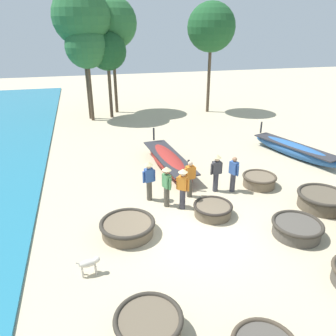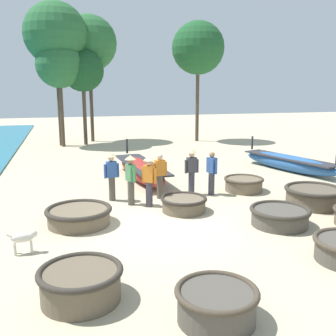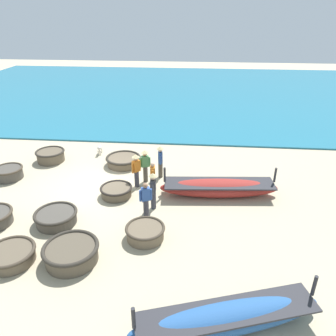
{
  "view_description": "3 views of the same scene",
  "coord_description": "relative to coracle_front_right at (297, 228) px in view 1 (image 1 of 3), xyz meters",
  "views": [
    {
      "loc": [
        -3.44,
        -8.79,
        6.5
      ],
      "look_at": [
        -0.19,
        3.51,
        0.94
      ],
      "focal_mm": 35.0,
      "sensor_mm": 36.0,
      "label": 1
    },
    {
      "loc": [
        -2.65,
        -10.36,
        3.88
      ],
      "look_at": [
        1.0,
        3.45,
        0.86
      ],
      "focal_mm": 42.0,
      "sensor_mm": 36.0,
      "label": 2
    },
    {
      "loc": [
        13.36,
        4.39,
        7.71
      ],
      "look_at": [
        -0.02,
        3.17,
        1.09
      ],
      "focal_mm": 35.0,
      "sensor_mm": 36.0,
      "label": 3
    }
  ],
  "objects": [
    {
      "name": "ground_plane",
      "position": [
        -3.09,
        0.98,
        -0.28
      ],
      "size": [
        80.0,
        80.0,
        0.0
      ],
      "primitive_type": "plane",
      "color": "#BCAD8C"
    },
    {
      "name": "coracle_front_right",
      "position": [
        0.0,
        0.0,
        0.0
      ],
      "size": [
        1.69,
        1.69,
        0.51
      ],
      "color": "#4C473F",
      "rests_on": "ground"
    },
    {
      "name": "coracle_weathered",
      "position": [
        -5.6,
        -2.6,
        0.06
      ],
      "size": [
        1.57,
        1.57,
        0.63
      ],
      "color": "brown",
      "rests_on": "ground"
    },
    {
      "name": "coracle_far_right",
      "position": [
        -5.47,
        1.52,
        -0.0
      ],
      "size": [
        1.88,
        1.88,
        0.5
      ],
      "color": "brown",
      "rests_on": "ground"
    },
    {
      "name": "coracle_far_left",
      "position": [
        -2.25,
        1.89,
        -0.03
      ],
      "size": [
        1.46,
        1.46,
        0.46
      ],
      "color": "brown",
      "rests_on": "ground"
    },
    {
      "name": "coracle_beside_post",
      "position": [
        2.04,
        1.37,
        0.06
      ],
      "size": [
        1.89,
        1.89,
        0.62
      ],
      "color": "brown",
      "rests_on": "ground"
    },
    {
      "name": "coracle_center",
      "position": [
        0.64,
        3.65,
        -0.0
      ],
      "size": [
        1.48,
        1.48,
        0.51
      ],
      "color": "brown",
      "rests_on": "ground"
    },
    {
      "name": "long_boat_white_hull",
      "position": [
        4.21,
        6.37,
        0.11
      ],
      "size": [
        2.49,
        5.33,
        1.34
      ],
      "color": "#285693",
      "rests_on": "ground"
    },
    {
      "name": "long_boat_green_hull",
      "position": [
        -2.71,
        6.49,
        0.12
      ],
      "size": [
        1.57,
        5.38,
        1.39
      ],
      "color": "maroon",
      "rests_on": "ground"
    },
    {
      "name": "fisherman_hauling",
      "position": [
        -1.41,
        3.69,
        0.68
      ],
      "size": [
        0.53,
        0.36,
        1.67
      ],
      "color": "#383842",
      "rests_on": "ground"
    },
    {
      "name": "fisherman_by_coracle",
      "position": [
        -2.62,
        3.51,
        0.56
      ],
      "size": [
        0.53,
        0.26,
        1.57
      ],
      "color": "#4C473D",
      "rests_on": "ground"
    },
    {
      "name": "fisherman_standing_left",
      "position": [
        -3.19,
        2.66,
        0.68
      ],
      "size": [
        0.43,
        0.39,
        1.67
      ],
      "color": "#383842",
      "rests_on": "ground"
    },
    {
      "name": "fisherman_crouching",
      "position": [
        -0.72,
        3.48,
        0.56
      ],
      "size": [
        0.33,
        0.5,
        1.57
      ],
      "color": "#383842",
      "rests_on": "ground"
    },
    {
      "name": "fisherman_standing_right",
      "position": [
        -3.73,
        3.0,
        0.68
      ],
      "size": [
        0.36,
        0.51,
        1.67
      ],
      "color": "#4C473D",
      "rests_on": "ground"
    },
    {
      "name": "fisherman_with_hat",
      "position": [
        -4.27,
        3.67,
        0.68
      ],
      "size": [
        0.53,
        0.36,
        1.67
      ],
      "color": "#4C473D",
      "rests_on": "ground"
    },
    {
      "name": "dog",
      "position": [
        -6.78,
        -0.16,
        0.09
      ],
      "size": [
        0.68,
        0.25,
        0.55
      ],
      "color": "beige",
      "rests_on": "ground"
    },
    {
      "name": "tree_left_mid",
      "position": [
        -3.83,
        18.64,
        6.36
      ],
      "size": [
        3.75,
        3.75,
        8.54
      ],
      "color": "#4C3D2D",
      "rests_on": "ground"
    },
    {
      "name": "tree_leftmost",
      "position": [
        -5.97,
        17.2,
        6.72
      ],
      "size": [
        3.95,
        3.95,
        9.0
      ],
      "color": "#4C3D2D",
      "rests_on": "ground"
    },
    {
      "name": "tree_center",
      "position": [
        -5.85,
        16.64,
        4.82
      ],
      "size": [
        2.89,
        2.89,
        6.58
      ],
      "color": "#4C3D2D",
      "rests_on": "ground"
    },
    {
      "name": "tree_right_mid",
      "position": [
        -4.4,
        17.12,
        4.5
      ],
      "size": [
        2.71,
        2.71,
        6.17
      ],
      "color": "#4C3D2D",
      "rests_on": "ground"
    },
    {
      "name": "tree_tall_back",
      "position": [
        3.34,
        16.91,
        6.06
      ],
      "size": [
        3.58,
        3.58,
        8.16
      ],
      "color": "#4C3D2D",
      "rests_on": "ground"
    }
  ]
}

